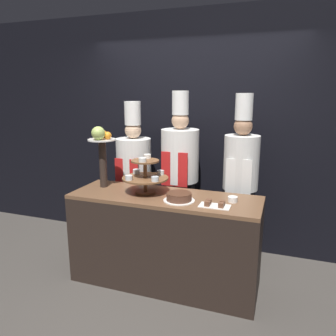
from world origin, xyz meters
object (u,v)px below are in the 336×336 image
at_px(chef_left, 134,173).
at_px(cup_white, 233,199).
at_px(chef_center_left, 180,170).
at_px(chef_center_right, 241,176).
at_px(fruit_pedestal, 101,146).
at_px(tiered_stand, 145,175).
at_px(cake_round, 179,197).
at_px(cake_square_tray, 215,204).

bearing_deg(chef_left, cup_white, -24.97).
bearing_deg(cup_white, chef_left, 155.03).
distance_m(chef_center_left, chef_center_right, 0.67).
bearing_deg(chef_left, fruit_pedestal, -99.18).
bearing_deg(cup_white, tiered_stand, -179.42).
bearing_deg(fruit_pedestal, tiered_stand, -4.16).
bearing_deg(chef_left, chef_center_right, 0.00).
distance_m(cup_white, chef_center_right, 0.59).
height_order(tiered_stand, chef_left, chef_left).
relative_size(cake_round, cup_white, 3.28).
height_order(cake_square_tray, chef_center_left, chef_center_left).
height_order(fruit_pedestal, cake_square_tray, fruit_pedestal).
bearing_deg(fruit_pedestal, chef_center_left, 40.16).
bearing_deg(fruit_pedestal, chef_center_right, 22.65).
distance_m(cake_round, cake_square_tray, 0.34).
bearing_deg(fruit_pedestal, chef_left, 80.82).
bearing_deg(chef_center_right, cake_square_tray, -98.95).
distance_m(tiered_stand, fruit_pedestal, 0.56).
bearing_deg(chef_center_left, chef_left, 180.00).
bearing_deg(tiered_stand, chef_center_left, 74.45).
relative_size(tiered_stand, cake_square_tray, 1.68).
relative_size(cup_white, cake_square_tray, 0.33).
distance_m(cup_white, chef_center_left, 0.90).
bearing_deg(fruit_pedestal, cake_square_tray, -9.18).
distance_m(tiered_stand, chef_center_right, 1.03).
bearing_deg(cake_round, fruit_pedestal, 169.74).
height_order(chef_left, chef_center_right, chef_center_right).
xyz_separation_m(cake_square_tray, chef_left, (-1.13, 0.75, 0.01)).
bearing_deg(fruit_pedestal, cake_round, -10.26).
xyz_separation_m(tiered_stand, cake_round, (0.39, -0.12, -0.15)).
height_order(fruit_pedestal, chef_left, chef_left).
distance_m(tiered_stand, cup_white, 0.86).
distance_m(cake_round, chef_center_right, 0.85).
height_order(fruit_pedestal, chef_center_right, chef_center_right).
height_order(cake_square_tray, chef_left, chef_left).
bearing_deg(tiered_stand, chef_center_right, 35.23).
xyz_separation_m(tiered_stand, cup_white, (0.85, 0.01, -0.16)).
height_order(cup_white, chef_center_left, chef_center_left).
distance_m(tiered_stand, chef_left, 0.73).
xyz_separation_m(cake_round, cup_white, (0.46, 0.13, -0.01)).
height_order(cake_round, chef_left, chef_left).
xyz_separation_m(cake_square_tray, chef_center_right, (0.12, 0.75, 0.08)).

